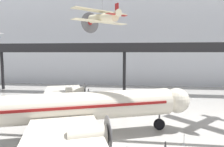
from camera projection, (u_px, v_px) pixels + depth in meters
name	position (u px, v px, depth m)	size (l,w,h in m)	color
hangar_back_wall	(127.00, 40.00, 55.46)	(140.00, 3.00, 24.88)	silver
mezzanine_walkway	(124.00, 51.00, 44.21)	(110.00, 3.20, 11.11)	black
airliner_silver_main	(53.00, 109.00, 20.33)	(30.07, 35.20, 9.13)	beige
suspended_plane_cream_biplane	(102.00, 18.00, 30.20)	(8.02, 8.04, 9.02)	beige
stanchion_barrier	(184.00, 142.00, 19.55)	(0.36, 0.36, 1.08)	#B2B5BA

